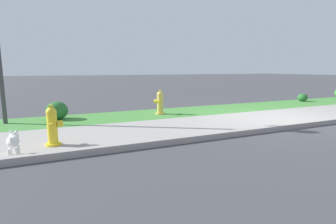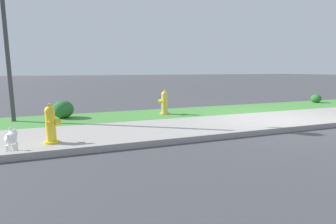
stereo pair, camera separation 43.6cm
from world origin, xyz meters
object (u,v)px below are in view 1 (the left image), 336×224
Objects in this scene: small_white_dog at (13,141)px; shrub_bush_far_verge at (57,111)px; fire_hydrant_far_end at (160,103)px; shrub_bush_mid_verge at (303,97)px; fire_hydrant_at_driveway at (53,126)px.

small_white_dog is 3.28m from shrub_bush_far_verge.
fire_hydrant_far_end is 4.69m from small_white_dog.
shrub_bush_mid_verge is (7.12, 0.49, -0.20)m from fire_hydrant_far_end.
fire_hydrant_far_end is 3.05m from shrub_bush_far_verge.
shrub_bush_far_verge is at bearing 121.18° from fire_hydrant_far_end.
shrub_bush_far_verge is at bearing -179.15° from fire_hydrant_at_driveway.
shrub_bush_far_verge is at bearing -13.54° from small_white_dog.
fire_hydrant_at_driveway reaches higher than shrub_bush_mid_verge.
shrub_bush_mid_verge is at bearing -73.49° from small_white_dog.
fire_hydrant_far_end is at bearing -7.70° from shrub_bush_far_verge.
fire_hydrant_far_end is 1.85× the size of shrub_bush_mid_verge.
shrub_bush_mid_verge is 10.14m from shrub_bush_far_verge.
fire_hydrant_at_driveway is 10.69m from shrub_bush_mid_verge.
shrub_bush_far_verge is (-3.02, 0.41, -0.12)m from fire_hydrant_far_end.
shrub_bush_far_verge is (0.15, 2.82, -0.12)m from fire_hydrant_at_driveway.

